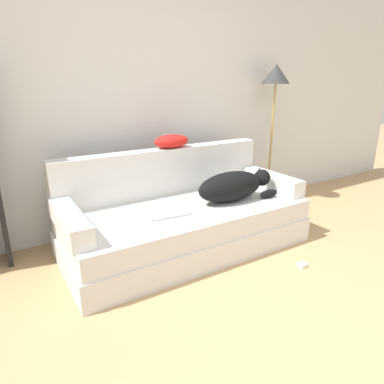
{
  "coord_description": "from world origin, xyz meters",
  "views": [
    {
      "loc": [
        -1.41,
        -0.75,
        1.4
      ],
      "look_at": [
        -0.03,
        1.48,
        0.54
      ],
      "focal_mm": 32.0,
      "sensor_mm": 36.0,
      "label": 1
    }
  ],
  "objects_px": {
    "floor_lamp": "(275,88)",
    "power_adapter": "(302,265)",
    "throw_pillow": "(172,141)",
    "couch": "(186,227)",
    "laptop": "(166,213)",
    "dog": "(234,186)"
  },
  "relations": [
    {
      "from": "floor_lamp",
      "to": "power_adapter",
      "type": "height_order",
      "value": "floor_lamp"
    },
    {
      "from": "throw_pillow",
      "to": "power_adapter",
      "type": "bearing_deg",
      "value": -65.87
    },
    {
      "from": "couch",
      "to": "floor_lamp",
      "type": "relative_size",
      "value": 1.31
    },
    {
      "from": "floor_lamp",
      "to": "laptop",
      "type": "bearing_deg",
      "value": -161.31
    },
    {
      "from": "couch",
      "to": "dog",
      "type": "distance_m",
      "value": 0.55
    },
    {
      "from": "dog",
      "to": "floor_lamp",
      "type": "height_order",
      "value": "floor_lamp"
    },
    {
      "from": "throw_pillow",
      "to": "floor_lamp",
      "type": "height_order",
      "value": "floor_lamp"
    },
    {
      "from": "dog",
      "to": "floor_lamp",
      "type": "distance_m",
      "value": 1.39
    },
    {
      "from": "couch",
      "to": "floor_lamp",
      "type": "bearing_deg",
      "value": 18.92
    },
    {
      "from": "laptop",
      "to": "floor_lamp",
      "type": "xyz_separation_m",
      "value": [
        1.64,
        0.55,
        0.91
      ]
    },
    {
      "from": "couch",
      "to": "laptop",
      "type": "xyz_separation_m",
      "value": [
        -0.22,
        -0.07,
        0.21
      ]
    },
    {
      "from": "dog",
      "to": "throw_pillow",
      "type": "distance_m",
      "value": 0.7
    },
    {
      "from": "laptop",
      "to": "throw_pillow",
      "type": "height_order",
      "value": "throw_pillow"
    },
    {
      "from": "dog",
      "to": "laptop",
      "type": "xyz_separation_m",
      "value": [
        -0.66,
        0.02,
        -0.12
      ]
    },
    {
      "from": "power_adapter",
      "to": "laptop",
      "type": "bearing_deg",
      "value": 140.24
    },
    {
      "from": "laptop",
      "to": "power_adapter",
      "type": "relative_size",
      "value": 5.94
    },
    {
      "from": "couch",
      "to": "floor_lamp",
      "type": "xyz_separation_m",
      "value": [
        1.41,
        0.48,
        1.12
      ]
    },
    {
      "from": "laptop",
      "to": "throw_pillow",
      "type": "relative_size",
      "value": 1.07
    },
    {
      "from": "laptop",
      "to": "power_adapter",
      "type": "distance_m",
      "value": 1.15
    },
    {
      "from": "dog",
      "to": "laptop",
      "type": "distance_m",
      "value": 0.67
    },
    {
      "from": "power_adapter",
      "to": "floor_lamp",
      "type": "bearing_deg",
      "value": 57.03
    },
    {
      "from": "dog",
      "to": "power_adapter",
      "type": "relative_size",
      "value": 12.61
    }
  ]
}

